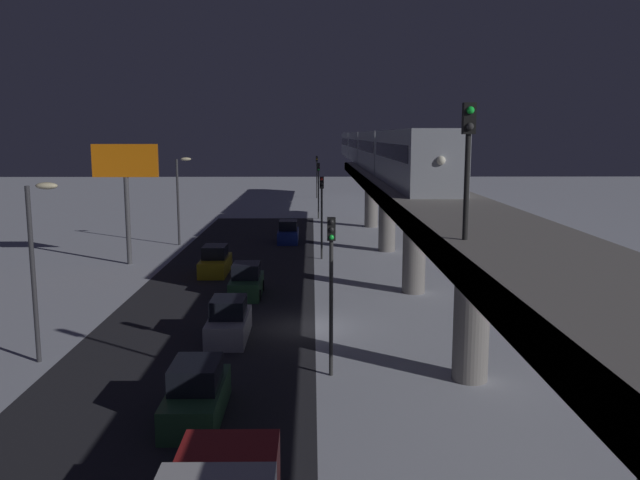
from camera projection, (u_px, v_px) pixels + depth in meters
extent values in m
plane|color=silver|center=(306.00, 327.00, 33.03)|extent=(240.00, 240.00, 0.00)
cube|color=#28282D|center=(206.00, 327.00, 32.97)|extent=(11.00, 87.21, 0.01)
cube|color=gray|center=(439.00, 207.00, 32.15)|extent=(5.00, 87.21, 0.80)
cube|color=#38383D|center=(390.00, 207.00, 32.12)|extent=(0.24, 85.47, 0.80)
cylinder|color=gray|center=(371.00, 200.00, 68.54)|extent=(1.40, 1.40, 5.68)
cylinder|color=gray|center=(387.00, 217.00, 54.19)|extent=(1.40, 1.40, 5.68)
cylinder|color=gray|center=(414.00, 247.00, 39.84)|extent=(1.40, 1.40, 5.68)
cylinder|color=gray|center=(472.00, 310.00, 25.49)|extent=(1.40, 1.40, 5.68)
cube|color=#999EA8|center=(412.00, 158.00, 40.47)|extent=(2.90, 18.00, 3.40)
cube|color=black|center=(413.00, 151.00, 40.40)|extent=(2.94, 16.20, 0.90)
cube|color=#999EA8|center=(381.00, 150.00, 58.83)|extent=(2.90, 18.00, 3.40)
cube|color=black|center=(381.00, 146.00, 58.77)|extent=(2.94, 16.20, 0.90)
cube|color=#999EA8|center=(365.00, 147.00, 77.20)|extent=(2.90, 18.00, 3.40)
cube|color=black|center=(365.00, 143.00, 77.13)|extent=(2.94, 16.20, 0.90)
cube|color=#999EA8|center=(354.00, 145.00, 95.56)|extent=(2.90, 18.00, 3.40)
cube|color=black|center=(354.00, 142.00, 95.50)|extent=(2.94, 16.20, 0.90)
sphere|color=white|center=(441.00, 160.00, 31.51)|extent=(0.44, 0.44, 0.44)
cylinder|color=black|center=(467.00, 186.00, 19.25)|extent=(0.16, 0.16, 3.20)
cube|color=black|center=(469.00, 118.00, 18.94)|extent=(0.36, 0.28, 0.90)
sphere|color=#19F23F|center=(471.00, 110.00, 18.75)|extent=(0.22, 0.22, 0.22)
sphere|color=#333333|center=(470.00, 126.00, 18.82)|extent=(0.22, 0.22, 0.22)
cube|color=#2D6038|center=(247.00, 286.00, 39.46)|extent=(1.80, 4.16, 1.10)
cube|color=black|center=(246.00, 270.00, 39.30)|extent=(1.58, 2.00, 0.87)
cylinder|color=black|center=(235.00, 285.00, 40.76)|extent=(0.20, 0.64, 0.64)
cylinder|color=black|center=(262.00, 285.00, 40.78)|extent=(0.20, 0.64, 0.64)
cylinder|color=black|center=(230.00, 295.00, 38.21)|extent=(0.20, 0.64, 0.64)
cylinder|color=black|center=(259.00, 295.00, 38.23)|extent=(0.20, 0.64, 0.64)
cube|color=#2D6038|center=(197.00, 402.00, 22.38)|extent=(1.80, 4.46, 1.10)
cube|color=black|center=(196.00, 374.00, 22.23)|extent=(1.58, 2.14, 0.87)
cube|color=navy|center=(288.00, 236.00, 59.07)|extent=(1.80, 4.16, 1.10)
cube|color=black|center=(288.00, 225.00, 58.91)|extent=(1.58, 2.00, 0.87)
cube|color=#B2B2B7|center=(229.00, 327.00, 31.06)|extent=(1.80, 4.20, 1.10)
cube|color=black|center=(228.00, 307.00, 30.91)|extent=(1.58, 2.02, 0.87)
cube|color=gold|center=(215.00, 266.00, 45.72)|extent=(1.80, 4.58, 1.10)
cube|color=black|center=(215.00, 252.00, 45.57)|extent=(1.58, 2.20, 0.87)
cylinder|color=#2D2D2D|center=(331.00, 309.00, 25.96)|extent=(0.16, 0.16, 5.50)
cube|color=black|center=(331.00, 229.00, 25.45)|extent=(0.32, 0.32, 0.90)
sphere|color=black|center=(331.00, 222.00, 25.23)|extent=(0.20, 0.20, 0.20)
sphere|color=black|center=(331.00, 230.00, 25.28)|extent=(0.20, 0.20, 0.20)
sphere|color=#19E53F|center=(331.00, 237.00, 25.32)|extent=(0.20, 0.20, 0.20)
cylinder|color=#2D2D2D|center=(322.00, 224.00, 50.68)|extent=(0.16, 0.16, 5.50)
cube|color=black|center=(322.00, 183.00, 50.17)|extent=(0.32, 0.32, 0.90)
sphere|color=red|center=(322.00, 179.00, 49.95)|extent=(0.20, 0.20, 0.20)
sphere|color=black|center=(322.00, 183.00, 50.00)|extent=(0.20, 0.20, 0.20)
sphere|color=black|center=(322.00, 187.00, 50.04)|extent=(0.20, 0.20, 0.20)
cylinder|color=#2D2D2D|center=(318.00, 195.00, 75.40)|extent=(0.16, 0.16, 5.50)
cube|color=black|center=(318.00, 167.00, 74.90)|extent=(0.32, 0.32, 0.90)
sphere|color=black|center=(318.00, 164.00, 74.67)|extent=(0.20, 0.20, 0.20)
sphere|color=black|center=(318.00, 167.00, 74.72)|extent=(0.20, 0.20, 0.20)
sphere|color=#19E53F|center=(318.00, 170.00, 74.77)|extent=(0.20, 0.20, 0.20)
cylinder|color=#2D2D2D|center=(317.00, 180.00, 100.12)|extent=(0.16, 0.16, 5.50)
cube|color=black|center=(317.00, 159.00, 99.62)|extent=(0.32, 0.32, 0.90)
sphere|color=black|center=(317.00, 157.00, 99.39)|extent=(0.20, 0.20, 0.20)
sphere|color=yellow|center=(317.00, 159.00, 99.44)|extent=(0.20, 0.20, 0.20)
sphere|color=black|center=(317.00, 161.00, 99.49)|extent=(0.20, 0.20, 0.20)
cylinder|color=#4C4C51|center=(128.00, 221.00, 48.63)|extent=(0.36, 0.36, 6.50)
cube|color=orange|center=(125.00, 161.00, 47.93)|extent=(4.80, 0.30, 2.40)
cylinder|color=#38383D|center=(33.00, 276.00, 27.37)|extent=(0.20, 0.20, 7.50)
ellipsoid|color=#F4E5B2|center=(47.00, 186.00, 26.78)|extent=(0.90, 0.44, 0.30)
cylinder|color=#38383D|center=(178.00, 203.00, 56.99)|extent=(0.20, 0.20, 7.50)
ellipsoid|color=#F4E5B2|center=(186.00, 159.00, 56.40)|extent=(0.90, 0.44, 0.30)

